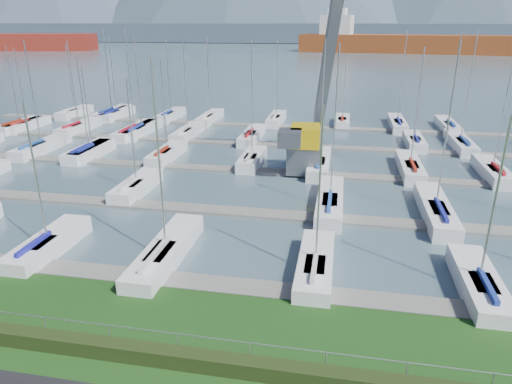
# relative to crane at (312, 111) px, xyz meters

# --- Properties ---
(water) EXTENTS (800.00, 540.00, 0.20)m
(water) POSITION_rel_crane_xyz_m (-2.32, 232.31, -5.73)
(water) COLOR #49606C
(hedge) EXTENTS (80.00, 0.70, 0.70)m
(hedge) POSITION_rel_crane_xyz_m (-2.32, -28.09, -4.98)
(hedge) COLOR #233112
(hedge) RESTS_ON grass
(fence) EXTENTS (80.00, 0.04, 0.04)m
(fence) POSITION_rel_crane_xyz_m (-2.32, -27.69, -4.13)
(fence) COLOR #9DA0A5
(fence) RESTS_ON grass
(foothill) EXTENTS (900.00, 80.00, 12.00)m
(foothill) POSITION_rel_crane_xyz_m (-2.32, 302.31, 0.67)
(foothill) COLOR #445264
(foothill) RESTS_ON water
(docks) EXTENTS (90.00, 41.60, 0.25)m
(docks) POSITION_rel_crane_xyz_m (-2.32, -1.69, -5.55)
(docks) COLOR slate
(docks) RESTS_ON water
(crane) EXTENTS (5.82, 13.23, 22.35)m
(crane) POSITION_rel_crane_xyz_m (0.00, 0.00, 0.00)
(crane) COLOR slate
(crane) RESTS_ON water
(cargo_ship_mid) EXTENTS (108.69, 31.96, 21.50)m
(cargo_ship_mid) POSITION_rel_crane_xyz_m (30.76, 184.05, -1.85)
(cargo_ship_mid) COLOR brown
(cargo_ship_mid) RESTS_ON water
(sailboat_fleet) EXTENTS (74.96, 50.40, 13.05)m
(sailboat_fleet) POSITION_rel_crane_xyz_m (-6.54, 2.06, 0.11)
(sailboat_fleet) COLOR navy
(sailboat_fleet) RESTS_ON water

